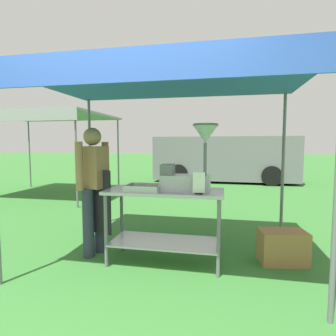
% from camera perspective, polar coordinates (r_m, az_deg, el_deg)
% --- Properties ---
extents(ground_plane, '(70.00, 70.00, 0.00)m').
position_cam_1_polar(ground_plane, '(8.05, 4.61, -5.20)').
color(ground_plane, '#33702D').
extents(stall_canopy, '(3.24, 2.17, 2.19)m').
position_cam_1_polar(stall_canopy, '(3.36, -0.36, 17.01)').
color(stall_canopy, slate).
rests_on(stall_canopy, ground).
extents(donut_cart, '(1.36, 0.60, 0.87)m').
position_cam_1_polar(donut_cart, '(3.28, -0.70, -8.63)').
color(donut_cart, '#B7B7BC').
rests_on(donut_cart, ground).
extents(donut_tray, '(0.39, 0.30, 0.07)m').
position_cam_1_polar(donut_tray, '(3.17, -5.00, -4.31)').
color(donut_tray, '#B7B7BC').
rests_on(donut_tray, donut_cart).
extents(donut_fryer, '(0.64, 0.28, 0.76)m').
position_cam_1_polar(donut_fryer, '(3.15, 4.68, 0.47)').
color(donut_fryer, '#B7B7BC').
rests_on(donut_fryer, donut_cart).
extents(menu_sign, '(0.13, 0.05, 0.23)m').
position_cam_1_polar(menu_sign, '(2.95, 6.38, -3.50)').
color(menu_sign, black).
rests_on(menu_sign, donut_cart).
extents(vendor, '(0.46, 0.53, 1.61)m').
position_cam_1_polar(vendor, '(3.60, -15.06, -3.25)').
color(vendor, '#2D3347').
rests_on(vendor, ground).
extents(supply_crate, '(0.58, 0.41, 0.39)m').
position_cam_1_polar(supply_crate, '(3.66, 22.53, -14.79)').
color(supply_crate, olive).
rests_on(supply_crate, ground).
extents(van_grey, '(5.25, 2.21, 1.69)m').
position_cam_1_polar(van_grey, '(10.85, 11.48, 1.99)').
color(van_grey, slate).
rests_on(van_grey, ground).
extents(neighbour_tent, '(3.30, 2.67, 2.21)m').
position_cam_1_polar(neighbour_tent, '(8.27, -23.93, 9.55)').
color(neighbour_tent, slate).
rests_on(neighbour_tent, ground).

